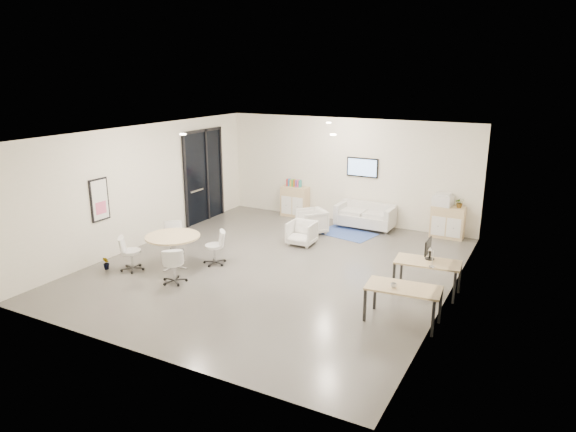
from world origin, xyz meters
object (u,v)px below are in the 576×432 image
(armchair_left, at_px, (312,220))
(armchair_right, at_px, (302,232))
(sideboard_right, at_px, (448,222))
(loveseat, at_px, (366,217))
(desk_rear, at_px, (428,265))
(sideboard_left, at_px, (295,201))
(desk_front, at_px, (403,291))
(round_table, at_px, (173,239))

(armchair_left, relative_size, armchair_right, 1.08)
(sideboard_right, height_order, loveseat, sideboard_right)
(desk_rear, bearing_deg, sideboard_left, 136.86)
(sideboard_left, height_order, desk_rear, sideboard_left)
(sideboard_right, distance_m, armchair_right, 4.17)
(sideboard_right, bearing_deg, loveseat, -175.55)
(armchair_right, relative_size, desk_rear, 0.51)
(armchair_left, relative_size, desk_front, 0.54)
(desk_rear, relative_size, desk_front, 0.99)
(loveseat, height_order, armchair_right, loveseat)
(desk_front, bearing_deg, sideboard_right, 87.96)
(sideboard_right, bearing_deg, desk_front, -86.84)
(sideboard_left, height_order, loveseat, sideboard_left)
(loveseat, bearing_deg, desk_rear, -53.62)
(sideboard_right, xyz_separation_m, armchair_right, (-3.35, -2.48, -0.10))
(armchair_right, distance_m, desk_rear, 4.06)
(desk_rear, bearing_deg, desk_front, -98.12)
(sideboard_right, height_order, armchair_right, sideboard_right)
(sideboard_right, relative_size, armchair_right, 1.28)
(sideboard_left, bearing_deg, armchair_right, -59.10)
(armchair_left, bearing_deg, sideboard_left, 172.45)
(loveseat, relative_size, desk_rear, 1.22)
(armchair_right, bearing_deg, round_table, -126.19)
(loveseat, xyz_separation_m, desk_rear, (2.74, -3.87, 0.28))
(loveseat, xyz_separation_m, armchair_left, (-1.20, -1.24, 0.04))
(armchair_left, relative_size, round_table, 0.60)
(loveseat, relative_size, armchair_left, 2.22)
(sideboard_left, bearing_deg, sideboard_right, 0.05)
(desk_front, xyz_separation_m, round_table, (-5.62, 0.22, 0.07))
(round_table, bearing_deg, loveseat, 60.44)
(armchair_right, bearing_deg, sideboard_right, 34.19)
(armchair_right, xyz_separation_m, desk_rear, (3.74, -1.58, 0.27))
(loveseat, bearing_deg, armchair_right, -112.37)
(loveseat, bearing_deg, round_table, -118.51)
(desk_front, bearing_deg, loveseat, 110.94)
(armchair_left, height_order, desk_rear, armchair_left)
(loveseat, distance_m, armchair_right, 2.50)
(sideboard_left, distance_m, desk_rear, 6.60)
(desk_front, bearing_deg, round_table, 172.58)
(loveseat, xyz_separation_m, desk_front, (2.67, -5.43, 0.29))
(armchair_left, xyz_separation_m, armchair_right, (0.20, -1.05, -0.03))
(sideboard_right, xyz_separation_m, armchair_left, (-3.55, -1.42, -0.07))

